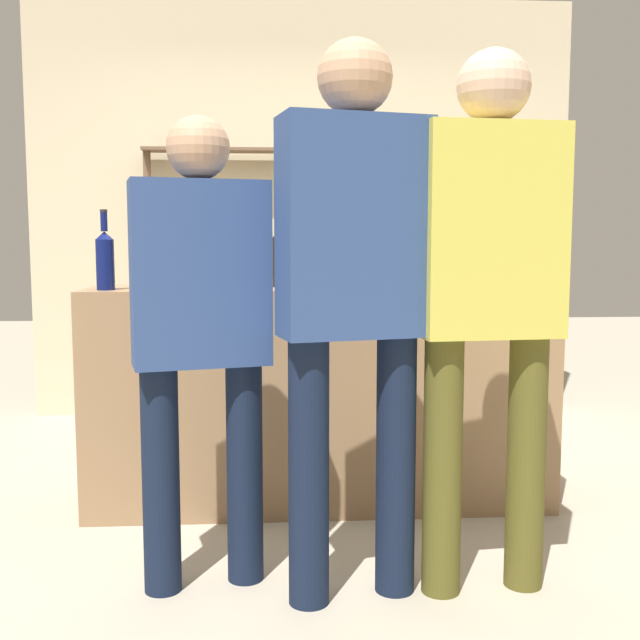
# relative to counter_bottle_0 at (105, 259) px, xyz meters

# --- Properties ---
(ground_plane) EXTENTS (16.00, 16.00, 0.00)m
(ground_plane) POSITION_rel_counter_bottle_0_xyz_m (0.91, 0.14, -1.12)
(ground_plane) COLOR #B2A893
(bar_counter) EXTENTS (2.05, 0.52, 0.98)m
(bar_counter) POSITION_rel_counter_bottle_0_xyz_m (0.91, 0.14, -0.62)
(bar_counter) COLOR #997551
(bar_counter) RESTS_ON ground_plane
(back_wall) EXTENTS (3.65, 0.12, 2.80)m
(back_wall) POSITION_rel_counter_bottle_0_xyz_m (0.91, 2.00, 0.28)
(back_wall) COLOR beige
(back_wall) RESTS_ON ground_plane
(back_shelf) EXTENTS (2.09, 0.18, 1.79)m
(back_shelf) POSITION_rel_counter_bottle_0_xyz_m (0.90, 1.82, 0.07)
(back_shelf) COLOR brown
(back_shelf) RESTS_ON ground_plane
(counter_bottle_0) EXTENTS (0.08, 0.08, 0.34)m
(counter_bottle_0) POSITION_rel_counter_bottle_0_xyz_m (0.00, 0.00, 0.00)
(counter_bottle_0) COLOR #0F1956
(counter_bottle_0) RESTS_ON bar_counter
(counter_bottle_1) EXTENTS (0.09, 0.09, 0.38)m
(counter_bottle_1) POSITION_rel_counter_bottle_0_xyz_m (1.10, 0.15, 0.02)
(counter_bottle_1) COLOR #0F1956
(counter_bottle_1) RESTS_ON bar_counter
(counter_bottle_2) EXTENTS (0.07, 0.07, 0.36)m
(counter_bottle_2) POSITION_rel_counter_bottle_0_xyz_m (0.74, 0.17, 0.01)
(counter_bottle_2) COLOR black
(counter_bottle_2) RESTS_ON bar_counter
(counter_bottle_3) EXTENTS (0.07, 0.07, 0.37)m
(counter_bottle_3) POSITION_rel_counter_bottle_0_xyz_m (1.20, -0.02, 0.01)
(counter_bottle_3) COLOR black
(counter_bottle_3) RESTS_ON bar_counter
(counter_bottle_4) EXTENTS (0.08, 0.08, 0.36)m
(counter_bottle_4) POSITION_rel_counter_bottle_0_xyz_m (0.17, 0.05, 0.00)
(counter_bottle_4) COLOR #0F1956
(counter_bottle_4) RESTS_ON bar_counter
(ice_bucket) EXTENTS (0.19, 0.19, 0.23)m
(ice_bucket) POSITION_rel_counter_bottle_0_xyz_m (1.62, 0.23, -0.02)
(ice_bucket) COLOR #B2B2B7
(ice_bucket) RESTS_ON bar_counter
(server_behind_counter) EXTENTS (0.47, 0.25, 1.71)m
(server_behind_counter) POSITION_rel_counter_bottle_0_xyz_m (0.98, 0.81, -0.11)
(server_behind_counter) COLOR brown
(server_behind_counter) RESTS_ON ground_plane
(customer_center) EXTENTS (0.51, 0.31, 1.82)m
(customer_center) POSITION_rel_counter_bottle_0_xyz_m (0.96, -0.80, -0.04)
(customer_center) COLOR #121C33
(customer_center) RESTS_ON ground_plane
(customer_left) EXTENTS (0.48, 0.30, 1.60)m
(customer_left) POSITION_rel_counter_bottle_0_xyz_m (0.46, -0.68, -0.18)
(customer_left) COLOR #121C33
(customer_left) RESTS_ON ground_plane
(customer_right) EXTENTS (0.48, 0.25, 1.80)m
(customer_right) POSITION_rel_counter_bottle_0_xyz_m (1.41, -0.77, -0.05)
(customer_right) COLOR brown
(customer_right) RESTS_ON ground_plane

